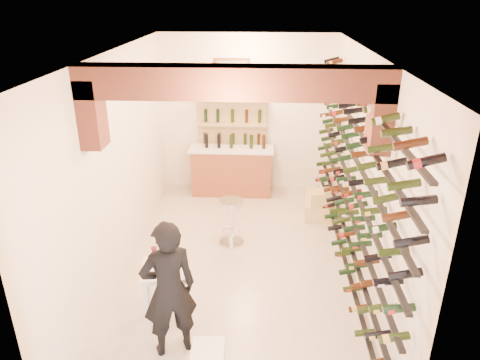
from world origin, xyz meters
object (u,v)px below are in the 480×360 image
(wine_rack, at_px, (347,175))
(person, at_px, (169,290))
(tasting_table, at_px, (166,277))
(crate_lower, at_px, (319,212))
(chrome_barstool, at_px, (231,219))
(back_counter, at_px, (232,169))

(wine_rack, xyz_separation_m, person, (-2.21, -1.83, -0.69))
(tasting_table, relative_size, crate_lower, 1.90)
(chrome_barstool, bearing_deg, wine_rack, -20.06)
(wine_rack, height_order, back_counter, wine_rack)
(back_counter, xyz_separation_m, person, (-0.38, -4.48, 0.33))
(chrome_barstool, relative_size, crate_lower, 1.54)
(back_counter, xyz_separation_m, crate_lower, (1.70, -1.11, -0.38))
(wine_rack, distance_m, tasting_table, 2.86)
(person, relative_size, crate_lower, 3.31)
(crate_lower, bearing_deg, person, -121.68)
(wine_rack, relative_size, tasting_table, 5.77)
(back_counter, distance_m, chrome_barstool, 2.04)
(wine_rack, distance_m, back_counter, 3.38)
(back_counter, xyz_separation_m, tasting_table, (-0.54, -3.98, 0.14))
(back_counter, bearing_deg, chrome_barstool, -86.07)
(crate_lower, bearing_deg, chrome_barstool, -149.37)
(tasting_table, bearing_deg, person, -82.23)
(wine_rack, xyz_separation_m, chrome_barstool, (-1.69, 0.62, -1.08))
(back_counter, bearing_deg, person, -94.88)
(wine_rack, bearing_deg, person, -140.38)
(wine_rack, height_order, chrome_barstool, wine_rack)
(tasting_table, distance_m, chrome_barstool, 2.07)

